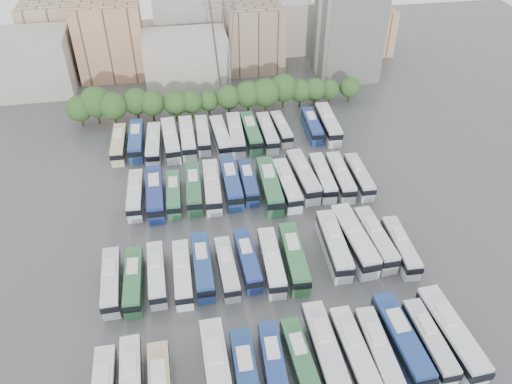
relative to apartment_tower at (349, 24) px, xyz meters
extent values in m
plane|color=#424447|center=(-34.00, -58.00, -13.00)|extent=(220.00, 220.00, 0.00)
cylinder|color=black|center=(-63.93, -15.98, -11.85)|extent=(0.36, 0.36, 2.29)
sphere|color=#234C1E|center=(-63.93, -15.98, -8.75)|extent=(5.50, 5.50, 5.50)
cylinder|color=black|center=(-60.52, -15.25, -11.62)|extent=(0.36, 0.36, 2.76)
sphere|color=#234C1E|center=(-60.52, -15.25, -7.88)|extent=(6.62, 6.62, 6.62)
cylinder|color=black|center=(-56.85, -16.75, -11.77)|extent=(0.36, 0.36, 2.47)
sphere|color=#234C1E|center=(-56.85, -16.75, -8.41)|extent=(5.93, 5.93, 5.93)
cylinder|color=black|center=(-52.12, -15.17, -11.81)|extent=(0.36, 0.36, 2.39)
sphere|color=#234C1E|center=(-52.12, -15.17, -8.56)|extent=(5.74, 5.74, 5.74)
cylinder|color=black|center=(-48.74, -16.18, -11.87)|extent=(0.36, 0.36, 2.26)
sphere|color=#234C1E|center=(-48.74, -16.18, -8.79)|extent=(5.43, 5.43, 5.43)
cylinder|color=black|center=(-43.77, -16.68, -11.90)|extent=(0.36, 0.36, 2.21)
sphere|color=#234C1E|center=(-43.77, -16.68, -8.90)|extent=(5.30, 5.30, 5.30)
cylinder|color=black|center=(-40.32, -16.40, -11.96)|extent=(0.36, 0.36, 2.08)
sphere|color=#234C1E|center=(-40.32, -16.40, -9.14)|extent=(4.99, 4.99, 4.99)
cylinder|color=black|center=(-36.53, -15.81, -12.07)|extent=(0.36, 0.36, 1.86)
sphere|color=#234C1E|center=(-36.53, -15.81, -9.55)|extent=(4.46, 4.46, 4.46)
cylinder|color=black|center=(-32.10, -16.10, -11.88)|extent=(0.36, 0.36, 2.23)
sphere|color=#234C1E|center=(-32.10, -16.10, -8.85)|extent=(5.36, 5.36, 5.36)
cylinder|color=black|center=(-27.77, -16.26, -11.78)|extent=(0.36, 0.36, 2.45)
sphere|color=#234C1E|center=(-27.77, -16.26, -8.46)|extent=(5.87, 5.87, 5.87)
cylinder|color=black|center=(-23.92, -16.83, -11.68)|extent=(0.36, 0.36, 2.63)
sphere|color=#234C1E|center=(-23.92, -16.83, -8.11)|extent=(6.32, 6.32, 6.32)
cylinder|color=black|center=(-19.52, -15.18, -11.69)|extent=(0.36, 0.36, 2.61)
sphere|color=#234C1E|center=(-19.52, -15.18, -8.15)|extent=(6.27, 6.27, 6.27)
cylinder|color=black|center=(-15.61, -15.48, -11.93)|extent=(0.36, 0.36, 2.13)
sphere|color=#234C1E|center=(-15.61, -15.48, -9.04)|extent=(5.12, 5.12, 5.12)
cylinder|color=black|center=(-12.25, -15.41, -11.92)|extent=(0.36, 0.36, 2.15)
sphere|color=#234C1E|center=(-12.25, -15.41, -9.00)|extent=(5.16, 5.16, 5.16)
cylinder|color=black|center=(-8.63, -15.16, -12.05)|extent=(0.36, 0.36, 1.90)
sphere|color=#234C1E|center=(-8.63, -15.16, -9.47)|extent=(4.57, 4.57, 4.57)
cylinder|color=black|center=(-3.77, -15.25, -11.99)|extent=(0.36, 0.36, 2.01)
sphere|color=#234C1E|center=(-3.77, -15.25, -9.26)|extent=(4.83, 4.83, 4.83)
cube|color=#9E998E|center=(-76.00, 4.00, -6.00)|extent=(18.00, 14.00, 14.00)
cube|color=tan|center=(-58.00, 10.00, -4.00)|extent=(16.00, 12.00, 18.00)
cube|color=#ADA89E|center=(-40.00, 2.00, -7.00)|extent=(20.00, 14.00, 12.00)
cube|color=gray|center=(-22.00, 8.00, -5.00)|extent=(14.00, 12.00, 16.00)
cube|color=gray|center=(-36.00, 22.00, -3.00)|extent=(22.00, 16.00, 20.00)
cube|color=tan|center=(-72.00, 20.00, -5.00)|extent=(16.00, 14.00, 16.00)
cube|color=#A39E93|center=(-14.00, 20.00, -6.00)|extent=(18.00, 14.00, 14.00)
cube|color=tan|center=(10.00, 14.00, -7.00)|extent=(14.00, 12.00, 12.00)
cube|color=gray|center=(-48.00, 16.00, -8.00)|extent=(12.00, 10.00, 10.00)
cube|color=silver|center=(0.00, 0.00, 0.00)|extent=(14.00, 14.00, 26.00)
cylinder|color=slate|center=(-34.00, -10.00, 4.00)|extent=(2.90, 2.91, 33.83)
cylinder|color=slate|center=(-34.00, -6.00, 4.00)|extent=(2.90, 2.91, 33.83)
cylinder|color=slate|center=(-30.00, -10.00, 4.00)|extent=(2.90, 2.91, 33.83)
cylinder|color=slate|center=(-30.00, -6.00, 4.00)|extent=(2.90, 2.91, 33.83)
cube|color=slate|center=(-32.00, -8.00, 8.08)|extent=(7.00, 0.30, 0.30)
cube|color=silver|center=(-55.32, -80.65, -9.64)|extent=(1.59, 2.98, 0.41)
cube|color=silver|center=(-52.25, -81.10, -11.41)|extent=(2.67, 11.27, 3.18)
cube|color=black|center=(-52.25, -81.24, -10.80)|extent=(2.78, 11.44, 0.93)
cube|color=silver|center=(-52.29, -79.69, -9.62)|extent=(1.66, 3.03, 0.41)
cube|color=silver|center=(-48.98, -81.43, -9.52)|extent=(1.69, 3.11, 0.42)
cube|color=silver|center=(-42.34, -81.66, -11.16)|extent=(2.93, 13.05, 3.69)
cube|color=black|center=(-42.33, -81.82, -10.45)|extent=(3.07, 13.24, 1.08)
cube|color=silver|center=(-42.36, -80.03, -9.07)|extent=(1.89, 3.49, 0.48)
cube|color=navy|center=(-39.07, -82.87, -11.34)|extent=(2.66, 11.78, 3.33)
cube|color=black|center=(-39.07, -83.02, -10.70)|extent=(2.78, 11.96, 0.98)
cube|color=silver|center=(-39.04, -81.40, -9.46)|extent=(1.71, 3.16, 0.43)
cube|color=navy|center=(-35.59, -81.85, -11.43)|extent=(2.90, 11.17, 3.13)
cube|color=black|center=(-35.60, -81.99, -10.83)|extent=(3.02, 11.34, 0.92)
cube|color=silver|center=(-35.53, -80.47, -9.66)|extent=(1.71, 3.03, 0.41)
cube|color=#2B653C|center=(-32.28, -81.74, -11.46)|extent=(2.71, 10.97, 3.09)
cube|color=black|center=(-32.28, -81.88, -10.87)|extent=(2.82, 11.14, 0.91)
cube|color=silver|center=(-32.33, -80.38, -9.71)|extent=(1.65, 2.96, 0.40)
cube|color=silver|center=(-29.04, -80.96, -11.22)|extent=(2.69, 12.58, 3.56)
cube|color=black|center=(-29.04, -81.11, -10.54)|extent=(2.82, 12.77, 1.05)
cube|color=silver|center=(-29.04, -79.39, -9.21)|extent=(1.79, 3.36, 0.46)
cube|color=silver|center=(-25.65, -82.04, -11.28)|extent=(2.88, 12.17, 3.43)
cube|color=black|center=(-25.64, -82.19, -10.63)|extent=(3.00, 12.35, 1.01)
cube|color=silver|center=(-25.69, -80.52, -9.35)|extent=(1.80, 3.27, 0.44)
cube|color=silver|center=(-22.65, -82.22, -11.37)|extent=(2.71, 11.53, 3.25)
cube|color=black|center=(-22.65, -82.36, -10.75)|extent=(2.83, 11.70, 0.96)
cube|color=silver|center=(-22.61, -80.78, -9.54)|extent=(1.70, 3.10, 0.42)
cube|color=navy|center=(-19.26, -81.23, -11.19)|extent=(3.11, 12.83, 3.61)
cube|color=black|center=(-19.25, -81.39, -10.50)|extent=(3.25, 13.02, 1.06)
cube|color=silver|center=(-19.31, -79.64, -9.15)|extent=(1.91, 3.46, 0.47)
cube|color=silver|center=(-15.78, -81.83, -11.42)|extent=(2.54, 11.19, 3.16)
cube|color=black|center=(-15.78, -81.97, -10.82)|extent=(2.65, 11.36, 0.93)
cube|color=silver|center=(-15.81, -80.44, -9.64)|extent=(1.62, 3.00, 0.41)
cube|color=silver|center=(-12.80, -81.56, -11.14)|extent=(3.47, 13.28, 3.73)
cube|color=black|center=(-12.79, -81.72, -10.42)|extent=(3.61, 13.49, 1.10)
cube|color=silver|center=(-12.89, -79.92, -9.03)|extent=(2.04, 3.60, 0.48)
cube|color=silver|center=(-55.34, -64.63, -11.44)|extent=(2.62, 11.08, 3.12)
cube|color=black|center=(-55.33, -64.77, -10.84)|extent=(2.74, 11.25, 0.92)
cube|color=silver|center=(-55.37, -63.25, -9.67)|extent=(1.64, 2.98, 0.40)
cube|color=#2D6A3D|center=(-52.25, -65.07, -11.45)|extent=(2.58, 10.97, 3.09)
cube|color=black|center=(-52.26, -65.21, -10.86)|extent=(2.69, 11.13, 0.91)
cube|color=silver|center=(-52.22, -63.71, -9.71)|extent=(1.61, 2.95, 0.40)
cube|color=silver|center=(-49.02, -64.30, -11.48)|extent=(2.48, 10.80, 3.05)
cube|color=black|center=(-49.02, -64.43, -10.89)|extent=(2.59, 10.97, 0.90)
cube|color=silver|center=(-49.05, -62.95, -9.75)|extent=(1.58, 2.90, 0.39)
cube|color=silver|center=(-45.38, -64.89, -11.43)|extent=(2.47, 11.10, 3.14)
cube|color=black|center=(-45.39, -65.02, -10.83)|extent=(2.58, 11.27, 0.92)
cube|color=silver|center=(-45.37, -63.50, -9.66)|extent=(1.60, 2.97, 0.41)
cube|color=navy|center=(-42.42, -64.00, -11.37)|extent=(2.51, 11.52, 3.26)
cube|color=black|center=(-42.42, -64.15, -10.75)|extent=(2.63, 11.70, 0.96)
cube|color=silver|center=(-42.41, -62.56, -9.53)|extent=(1.65, 3.08, 0.42)
cube|color=silver|center=(-38.98, -64.90, -11.49)|extent=(2.48, 10.68, 3.01)
cube|color=black|center=(-38.98, -65.04, -10.92)|extent=(2.59, 10.84, 0.89)
cube|color=silver|center=(-39.01, -63.58, -9.79)|extent=(1.57, 2.87, 0.39)
cube|color=navy|center=(-35.79, -63.85, -11.48)|extent=(2.64, 10.83, 3.05)
cube|color=black|center=(-35.78, -63.99, -10.89)|extent=(2.75, 11.00, 0.90)
cube|color=silver|center=(-35.83, -62.51, -9.75)|extent=(1.62, 2.92, 0.39)
cube|color=white|center=(-32.39, -64.92, -11.34)|extent=(2.97, 11.79, 3.31)
cube|color=black|center=(-32.40, -65.07, -10.71)|extent=(3.10, 11.97, 0.97)
cube|color=silver|center=(-32.33, -63.46, -9.47)|extent=(1.79, 3.19, 0.43)
cube|color=#30713E|center=(-28.98, -64.70, -11.28)|extent=(3.17, 12.23, 3.43)
cube|color=black|center=(-28.98, -64.85, -10.63)|extent=(3.30, 12.42, 1.01)
cube|color=silver|center=(-28.90, -63.18, -9.34)|extent=(1.88, 3.31, 0.44)
cube|color=silver|center=(-22.40, -63.26, -11.21)|extent=(3.31, 12.76, 3.58)
cube|color=black|center=(-22.40, -63.42, -10.52)|extent=(3.45, 12.96, 1.05)
cube|color=silver|center=(-22.32, -61.68, -9.19)|extent=(1.96, 3.46, 0.46)
cube|color=white|center=(-19.03, -62.82, -11.10)|extent=(3.51, 13.56, 3.81)
cube|color=black|center=(-19.02, -62.99, -10.37)|extent=(3.65, 13.77, 1.12)
cube|color=silver|center=(-19.11, -61.14, -8.95)|extent=(2.08, 3.67, 0.49)
cube|color=silver|center=(-15.70, -63.02, -11.28)|extent=(2.96, 12.18, 3.43)
cube|color=black|center=(-15.70, -63.17, -10.63)|extent=(3.09, 12.37, 1.01)
cube|color=silver|center=(-15.75, -61.51, -9.35)|extent=(1.82, 3.28, 0.44)
cube|color=silver|center=(-12.47, -65.25, -11.43)|extent=(2.82, 11.20, 3.15)
cube|color=black|center=(-12.48, -65.38, -10.82)|extent=(2.94, 11.37, 0.93)
cube|color=silver|center=(-12.41, -63.86, -9.65)|extent=(1.70, 3.02, 0.41)
cube|color=silver|center=(-52.23, -44.90, -11.41)|extent=(2.72, 11.28, 3.18)
cube|color=black|center=(-52.23, -45.04, -10.80)|extent=(2.84, 11.45, 0.93)
cube|color=silver|center=(-52.18, -43.50, -9.62)|extent=(1.68, 3.04, 0.41)
cube|color=navy|center=(-48.88, -45.50, -11.23)|extent=(2.74, 12.54, 3.55)
cube|color=black|center=(-48.88, -45.65, -10.55)|extent=(2.86, 12.72, 1.04)
cube|color=silver|center=(-48.89, -43.93, -9.22)|extent=(1.79, 3.35, 0.46)
cube|color=#317348|center=(-45.71, -45.71, -11.50)|extent=(2.65, 10.69, 3.01)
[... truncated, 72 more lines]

